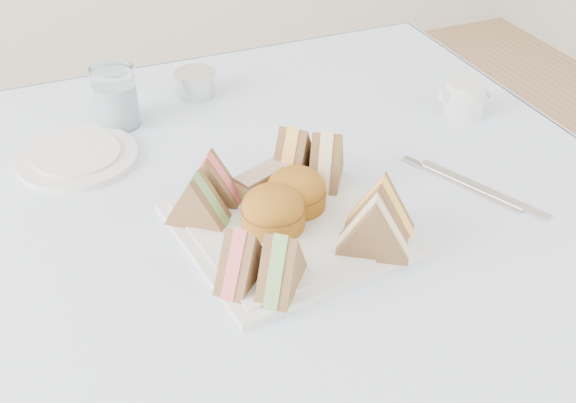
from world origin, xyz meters
name	(u,v)px	position (x,y,z in m)	size (l,w,h in m)	color
table	(281,376)	(0.00, 0.00, 0.37)	(0.90, 0.90, 0.74)	brown
tablecloth	(279,200)	(0.00, 0.00, 0.74)	(1.02, 1.02, 0.01)	silver
serving_plate	(288,228)	(-0.02, -0.08, 0.75)	(0.27, 0.27, 0.01)	silver
sandwich_fl_a	(242,255)	(-0.11, -0.15, 0.79)	(0.08, 0.04, 0.07)	brown
sandwich_fl_b	(281,261)	(-0.07, -0.18, 0.80)	(0.09, 0.04, 0.08)	brown
sandwich_fr_a	(380,204)	(0.09, -0.13, 0.80)	(0.09, 0.04, 0.08)	brown
sandwich_fr_b	(374,225)	(0.06, -0.17, 0.80)	(0.09, 0.04, 0.08)	brown
sandwich_bl_a	(197,198)	(-0.13, -0.02, 0.80)	(0.09, 0.04, 0.08)	brown
sandwich_bl_b	(210,178)	(-0.10, 0.02, 0.80)	(0.09, 0.04, 0.08)	brown
sandwich_br_a	(327,157)	(0.07, 0.00, 0.80)	(0.09, 0.04, 0.08)	brown
sandwich_br_b	(293,152)	(0.03, 0.03, 0.80)	(0.09, 0.04, 0.08)	brown
scone_left	(273,210)	(-0.04, -0.07, 0.79)	(0.08, 0.08, 0.06)	#995F1D
scone_right	(296,191)	(0.01, -0.04, 0.79)	(0.08, 0.08, 0.05)	#995F1D
pastry_slice	(262,182)	(-0.02, 0.01, 0.78)	(0.08, 0.03, 0.04)	tan
side_plate	(77,157)	(-0.25, 0.22, 0.75)	(0.19, 0.19, 0.01)	silver
water_glass	(115,96)	(-0.17, 0.30, 0.80)	(0.07, 0.07, 0.10)	white
tea_strainer	(196,85)	(-0.02, 0.35, 0.77)	(0.07, 0.07, 0.04)	silver
knife	(482,189)	(0.28, -0.09, 0.75)	(0.02, 0.21, 0.00)	silver
fork	(469,188)	(0.26, -0.09, 0.75)	(0.01, 0.17, 0.00)	silver
creamer_jug	(464,98)	(0.38, 0.11, 0.78)	(0.07, 0.07, 0.06)	silver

